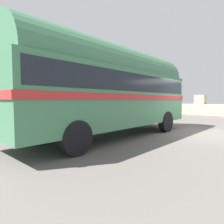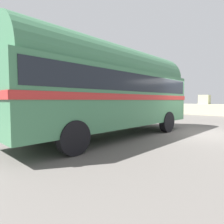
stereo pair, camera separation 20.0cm
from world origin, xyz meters
The scene contains 3 objects.
ground centered at (0.00, 0.00, 0.01)m, with size 32.00×26.00×0.02m.
vintage_coach centered at (-2.40, -3.36, 2.05)m, with size 2.59×8.63×3.70m.
second_coach centered at (-6.51, -2.64, 2.05)m, with size 3.73×8.85×3.70m.
Camera 2 is at (3.06, -8.82, 1.51)m, focal length 30.47 mm.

